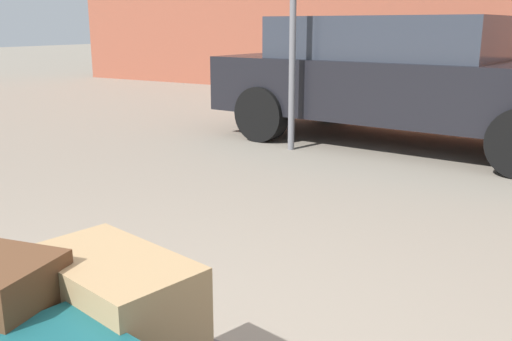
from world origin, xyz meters
TOP-DOWN VIEW (x-y plane):
  - duffel_bag_tan_rear_right at (0.08, 0.21)m, footprint 0.61×0.43m
  - parked_car at (-0.60, 5.46)m, footprint 4.44×2.22m
  - no_parking_sign at (-1.51, 4.49)m, footprint 0.49×0.12m

SIDE VIEW (x-z plane):
  - duffel_bag_tan_rear_right at x=0.08m, z-range 0.34..0.65m
  - parked_car at x=-0.60m, z-range 0.05..1.47m
  - no_parking_sign at x=-1.51m, z-range 0.28..2.59m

